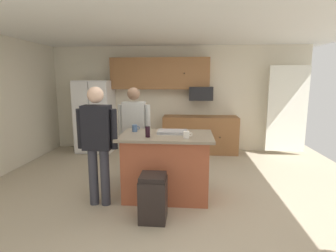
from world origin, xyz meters
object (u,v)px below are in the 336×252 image
at_px(person_elder_center, 97,138).
at_px(mug_blue_stoneware, 135,128).
at_px(person_guest_left, 134,128).
at_px(glass_short_whisky, 148,132).
at_px(mug_ceramic_white, 186,135).
at_px(microwave_over_range, 201,94).
at_px(kitchen_island, 166,165).
at_px(serving_tray, 172,132).
at_px(trash_bin, 153,198).
at_px(refrigerator, 95,116).

xyz_separation_m(person_elder_center, mug_blue_stoneware, (0.42, 0.53, 0.05)).
bearing_deg(mug_blue_stoneware, person_guest_left, 103.26).
distance_m(glass_short_whisky, mug_ceramic_white, 0.55).
bearing_deg(mug_ceramic_white, mug_blue_stoneware, 153.89).
distance_m(microwave_over_range, mug_ceramic_white, 2.86).
height_order(person_guest_left, glass_short_whisky, person_guest_left).
distance_m(microwave_over_range, kitchen_island, 2.82).
height_order(glass_short_whisky, serving_tray, glass_short_whisky).
bearing_deg(person_guest_left, kitchen_island, -0.00).
bearing_deg(glass_short_whisky, mug_blue_stoneware, 124.31).
bearing_deg(person_guest_left, trash_bin, -23.50).
bearing_deg(trash_bin, person_guest_left, 110.85).
bearing_deg(trash_bin, mug_ceramic_white, 50.61).
bearing_deg(microwave_over_range, mug_blue_stoneware, -114.74).
height_order(refrigerator, mug_ceramic_white, refrigerator).
bearing_deg(mug_blue_stoneware, serving_tray, -7.53).
relative_size(person_guest_left, serving_tray, 3.75).
relative_size(kitchen_island, person_guest_left, 0.83).
bearing_deg(person_elder_center, mug_blue_stoneware, 30.85).
xyz_separation_m(microwave_over_range, glass_short_whisky, (-0.84, -2.80, -0.40)).
relative_size(refrigerator, serving_tray, 4.00).
bearing_deg(kitchen_island, microwave_over_range, 76.95).
distance_m(microwave_over_range, glass_short_whisky, 2.96).
bearing_deg(mug_blue_stoneware, kitchen_island, -18.87).
height_order(person_elder_center, glass_short_whisky, person_elder_center).
bearing_deg(kitchen_island, person_elder_center, -159.24).
relative_size(person_elder_center, trash_bin, 2.77).
bearing_deg(mug_ceramic_white, glass_short_whisky, 179.16).
relative_size(refrigerator, trash_bin, 2.88).
distance_m(kitchen_island, trash_bin, 0.75).
bearing_deg(mug_blue_stoneware, trash_bin, -65.52).
bearing_deg(trash_bin, glass_short_whisky, 105.58).
bearing_deg(trash_bin, refrigerator, 120.72).
relative_size(mug_ceramic_white, trash_bin, 0.21).
bearing_deg(person_elder_center, trash_bin, -44.82).
xyz_separation_m(microwave_over_range, mug_blue_stoneware, (-1.11, -2.41, -0.42)).
xyz_separation_m(kitchen_island, person_elder_center, (-0.93, -0.35, 0.48)).
xyz_separation_m(refrigerator, glass_short_whisky, (1.76, -2.69, 0.17)).
bearing_deg(mug_ceramic_white, refrigerator, 130.52).
bearing_deg(mug_blue_stoneware, refrigerator, 122.96).
relative_size(person_guest_left, mug_ceramic_white, 12.85).
height_order(kitchen_island, mug_ceramic_white, mug_ceramic_white).
bearing_deg(kitchen_island, glass_short_whisky, -138.46).
bearing_deg(refrigerator, mug_blue_stoneware, -57.04).
relative_size(mug_ceramic_white, serving_tray, 0.29).
xyz_separation_m(kitchen_island, trash_bin, (-0.10, -0.72, -0.19)).
relative_size(mug_blue_stoneware, mug_ceramic_white, 0.97).
distance_m(mug_ceramic_white, serving_tray, 0.39).
relative_size(refrigerator, glass_short_whisky, 11.30).
bearing_deg(microwave_over_range, mug_ceramic_white, -96.02).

